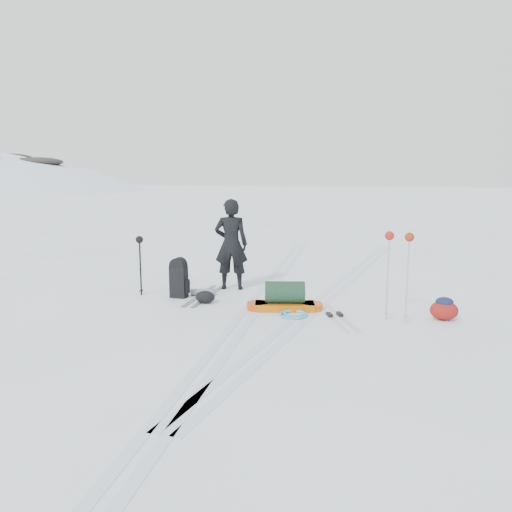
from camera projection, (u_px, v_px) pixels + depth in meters
The scene contains 13 objects.
ground at pixel (254, 306), 9.66m from camera, with size 200.00×200.00×0.00m, color white.
ski_tracks at pixel (294, 297), 10.34m from camera, with size 3.38×17.97×0.01m.
skier at pixel (231, 244), 10.97m from camera, with size 0.73×0.48×2.01m, color black.
pulk_sled at pixel (285, 299), 9.37m from camera, with size 1.48×0.73×0.55m.
expedition_rucksack at pixel (182, 279), 10.32m from camera, with size 0.86×0.53×0.84m.
ski_poles_black at pixel (140, 247), 10.39m from camera, with size 0.15×0.18×1.26m.
ski_poles_silver at pixel (399, 247), 8.45m from camera, with size 0.48×0.27×1.57m.
touring_skis_grey at pixel (204, 295), 10.46m from camera, with size 0.35×1.95×0.07m.
touring_skis_white at pixel (335, 316), 8.94m from camera, with size 1.06×1.87×0.07m.
rope_coil at pixel (294, 314), 8.98m from camera, with size 0.66×0.66×0.06m.
small_daypack at pixel (444, 309), 8.71m from camera, with size 0.53×0.43×0.41m.
thermos_pair at pixel (184, 280), 11.52m from camera, with size 0.17×0.26×0.26m.
stuff_sack at pixel (205, 297), 9.88m from camera, with size 0.46×0.40×0.24m.
Camera 1 is at (2.47, -9.04, 2.52)m, focal length 35.00 mm.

